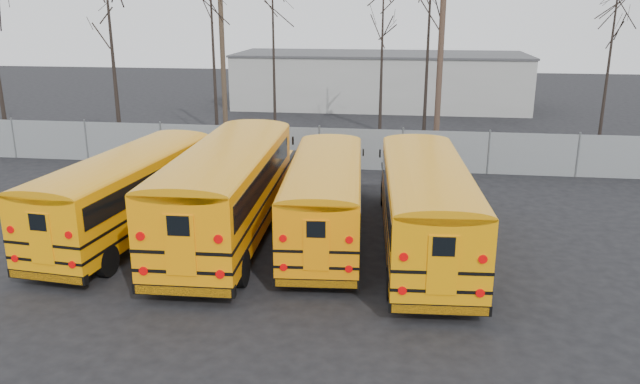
# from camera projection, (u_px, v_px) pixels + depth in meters

# --- Properties ---
(ground) EXTENTS (120.00, 120.00, 0.00)m
(ground) POSITION_uv_depth(u_px,v_px,m) (266.00, 265.00, 19.09)
(ground) COLOR black
(ground) RESTS_ON ground
(fence) EXTENTS (40.00, 0.04, 2.00)m
(fence) POSITION_uv_depth(u_px,v_px,m) (319.00, 148.00, 30.19)
(fence) COLOR gray
(fence) RESTS_ON ground
(distant_building) EXTENTS (22.00, 8.00, 4.00)m
(distant_building) POSITION_uv_depth(u_px,v_px,m) (380.00, 81.00, 48.63)
(distant_building) COLOR #A8A7A3
(distant_building) RESTS_ON ground
(bus_a) EXTENTS (3.47, 10.70, 2.94)m
(bus_a) POSITION_uv_depth(u_px,v_px,m) (130.00, 187.00, 21.17)
(bus_a) COLOR black
(bus_a) RESTS_ON ground
(bus_b) EXTENTS (3.12, 11.94, 3.32)m
(bus_b) POSITION_uv_depth(u_px,v_px,m) (229.00, 183.00, 20.82)
(bus_b) COLOR black
(bus_b) RESTS_ON ground
(bus_c) EXTENTS (3.08, 10.36, 2.86)m
(bus_c) POSITION_uv_depth(u_px,v_px,m) (325.00, 191.00, 20.80)
(bus_c) COLOR black
(bus_c) RESTS_ON ground
(bus_d) EXTENTS (3.19, 11.07, 3.06)m
(bus_d) POSITION_uv_depth(u_px,v_px,m) (425.00, 199.00, 19.56)
(bus_d) COLOR black
(bus_d) RESTS_ON ground
(utility_pole_left) EXTENTS (1.62, 0.48, 9.20)m
(utility_pole_left) POSITION_uv_depth(u_px,v_px,m) (223.00, 58.00, 36.01)
(utility_pole_left) COLOR #453527
(utility_pole_left) RESTS_ON ground
(utility_pole_right) EXTENTS (1.79, 0.52, 10.12)m
(utility_pole_right) POSITION_uv_depth(u_px,v_px,m) (441.00, 54.00, 32.81)
(utility_pole_right) COLOR #463327
(utility_pole_right) RESTS_ON ground
(tree_1) EXTENTS (0.26, 0.26, 9.65)m
(tree_1) POSITION_uv_depth(u_px,v_px,m) (113.00, 62.00, 32.22)
(tree_1) COLOR black
(tree_1) RESTS_ON ground
(tree_2) EXTENTS (0.26, 0.26, 11.83)m
(tree_2) POSITION_uv_depth(u_px,v_px,m) (213.00, 38.00, 34.08)
(tree_2) COLOR black
(tree_2) RESTS_ON ground
(tree_3) EXTENTS (0.26, 0.26, 11.17)m
(tree_3) POSITION_uv_depth(u_px,v_px,m) (273.00, 45.00, 33.33)
(tree_3) COLOR black
(tree_3) RESTS_ON ground
(tree_4) EXTENTS (0.26, 0.26, 9.32)m
(tree_4) POSITION_uv_depth(u_px,v_px,m) (382.00, 63.00, 33.65)
(tree_4) COLOR black
(tree_4) RESTS_ON ground
(tree_5) EXTENTS (0.26, 0.26, 11.29)m
(tree_5) POSITION_uv_depth(u_px,v_px,m) (428.00, 44.00, 33.40)
(tree_5) COLOR black
(tree_5) RESTS_ON ground
(tree_6) EXTENTS (0.26, 0.26, 9.78)m
(tree_6) POSITION_uv_depth(u_px,v_px,m) (609.00, 62.00, 31.25)
(tree_6) COLOR black
(tree_6) RESTS_ON ground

